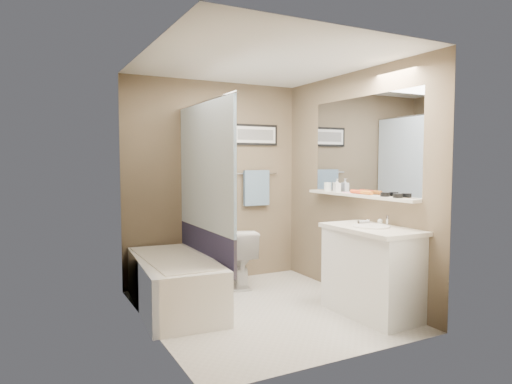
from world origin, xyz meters
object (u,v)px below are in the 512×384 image
candle_bowl_far (385,195)px  hair_brush_back (359,192)px  bathtub (174,283)px  toilet (237,257)px  vanity (372,273)px  glass_jar (328,187)px  hair_brush_front (365,192)px  soap_bottle (337,185)px  candle_bowl_near (398,196)px

candle_bowl_far → hair_brush_back: bearing=90.0°
bathtub → toilet: bearing=31.5°
toilet → vanity: (0.70, -1.51, 0.06)m
candle_bowl_far → glass_jar: glass_jar is taller
hair_brush_front → candle_bowl_far: bearing=-90.0°
vanity → glass_jar: glass_jar is taller
toilet → hair_brush_front: (0.89, -1.17, 0.80)m
hair_brush_front → soap_bottle: (0.00, 0.46, 0.05)m
candle_bowl_far → hair_brush_back: hair_brush_back is taller
bathtub → vanity: (1.60, -1.05, 0.15)m
candle_bowl_far → soap_bottle: soap_bottle is taller
vanity → soap_bottle: bearing=74.5°
vanity → soap_bottle: (0.19, 0.79, 0.79)m
toilet → soap_bottle: 1.42m
toilet → hair_brush_front: size_ratio=3.06×
candle_bowl_near → candle_bowl_far: (0.00, 0.17, 0.00)m
soap_bottle → hair_brush_back: bearing=-90.0°
soap_bottle → hair_brush_front: bearing=-90.0°
candle_bowl_near → bathtub: bearing=146.7°
bathtub → candle_bowl_near: 2.31m
vanity → hair_brush_front: (0.19, 0.33, 0.74)m
vanity → candle_bowl_near: (0.19, -0.12, 0.73)m
hair_brush_front → hair_brush_back: size_ratio=1.00×
candle_bowl_near → glass_jar: bearing=90.0°
bathtub → soap_bottle: size_ratio=10.28×
candle_bowl_far → vanity: bearing=-166.4°
bathtub → glass_jar: glass_jar is taller
candle_bowl_far → hair_brush_front: 0.29m
toilet → glass_jar: bearing=160.5°
hair_brush_back → soap_bottle: bearing=90.0°
toilet → hair_brush_back: size_ratio=3.06×
hair_brush_back → soap_bottle: size_ratio=1.51×
toilet → vanity: size_ratio=0.75×
vanity → candle_bowl_near: candle_bowl_near is taller
candle_bowl_near → hair_brush_back: size_ratio=0.41×
candle_bowl_far → hair_brush_front: bearing=90.0°
toilet → glass_jar: size_ratio=6.73×
hair_brush_front → hair_brush_back: (0.00, 0.09, 0.00)m
bathtub → hair_brush_front: (1.79, -0.72, 0.89)m
toilet → soap_bottle: (0.89, -0.72, 0.85)m
candle_bowl_near → candle_bowl_far: bearing=90.0°
glass_jar → soap_bottle: size_ratio=0.69×
vanity → hair_brush_front: size_ratio=4.09×
hair_brush_front → toilet: bearing=127.0°
candle_bowl_near → hair_brush_front: hair_brush_front is taller
bathtub → candle_bowl_far: candle_bowl_far is taller
vanity → hair_brush_front: hair_brush_front is taller
bathtub → hair_brush_back: bearing=-14.7°
hair_brush_front → hair_brush_back: 0.09m
toilet → soap_bottle: bearing=153.1°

